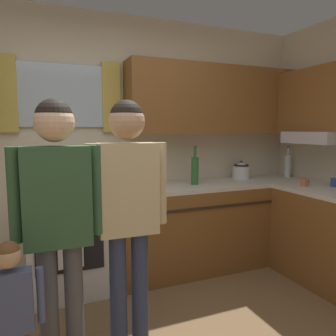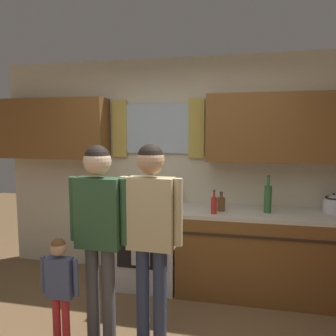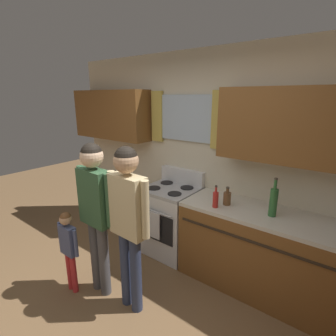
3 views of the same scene
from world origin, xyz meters
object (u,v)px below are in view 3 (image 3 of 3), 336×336
Objects in this scene: stove_oven at (171,218)px; adult_holding_child at (95,203)px; bottle_squat_brown at (227,198)px; bottle_sauce_red at (216,199)px; adult_in_plaid at (128,212)px; bottle_wine_green at (273,202)px; small_child at (68,243)px.

stove_oven is 0.67× the size of adult_holding_child.
bottle_sauce_red is at bearing -115.78° from bottle_squat_brown.
bottle_sauce_red is at bearing 45.88° from adult_holding_child.
adult_in_plaid is (-0.51, -0.99, 0.06)m from bottle_squat_brown.
bottle_wine_green is 1.41m from adult_in_plaid.
adult_in_plaid is at bearing -134.43° from bottle_wine_green.
bottle_squat_brown is 1.11m from adult_in_plaid.
small_child is at bearing -160.60° from adult_in_plaid.
bottle_squat_brown is at bearing -3.09° from stove_oven.
bottle_wine_green is (0.54, 0.16, 0.06)m from bottle_sauce_red.
bottle_squat_brown is 0.52× the size of bottle_wine_green.
adult_holding_child reaches higher than stove_oven.
bottle_wine_green is at bearing 36.73° from adult_holding_child.
adult_in_plaid is (-0.99, -1.01, -0.02)m from bottle_wine_green.
bottle_sauce_red is at bearing -14.02° from stove_oven.
bottle_wine_green is at bearing 2.35° from bottle_squat_brown.
adult_in_plaid reaches higher than stove_oven.
adult_in_plaid is 0.84m from small_child.
bottle_squat_brown is 0.13× the size of adult_holding_child.
small_child is (-1.11, -1.08, -0.41)m from bottle_sauce_red.
stove_oven is 1.22m from adult_holding_child.
adult_in_plaid is (0.42, 0.04, 0.01)m from adult_holding_child.
adult_holding_child is at bearing -134.12° from bottle_sauce_red.
bottle_squat_brown is 0.16m from bottle_sauce_red.
small_child is (-0.38, -1.27, 0.11)m from stove_oven.
stove_oven is 5.37× the size of bottle_squat_brown.
adult_holding_child is (-0.86, -0.89, 0.03)m from bottle_sauce_red.
bottle_squat_brown is at bearing 47.91° from adult_holding_child.
bottle_wine_green is (0.48, 0.02, 0.07)m from bottle_squat_brown.
small_child is at bearing -106.53° from stove_oven.
bottle_wine_green is 0.43× the size of small_child.
stove_oven is 1.21m from adult_in_plaid.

